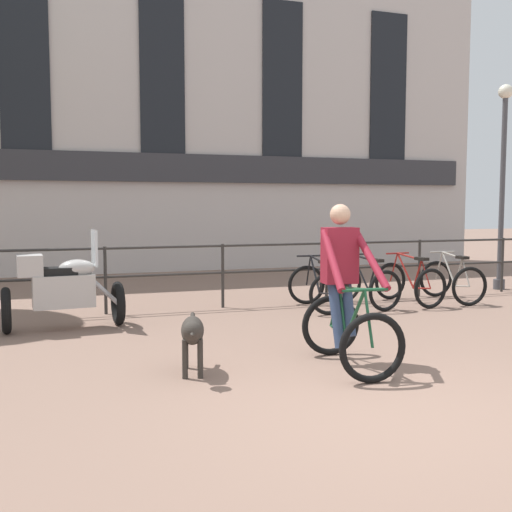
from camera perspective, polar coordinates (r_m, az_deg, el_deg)
ground_plane at (r=5.23m, az=12.67°, el=-14.09°), size 60.00×60.00×0.00m
canal_railing at (r=9.82m, az=-3.19°, el=-0.84°), size 15.05×0.05×1.05m
building_facade at (r=15.62m, az=-9.09°, el=13.98°), size 18.00×0.72×8.37m
cyclist_with_bike at (r=6.37m, az=8.50°, el=-3.53°), size 0.77×1.22×1.70m
dog at (r=6.01m, az=-6.07°, el=-7.28°), size 0.35×0.97×0.60m
parked_motorcycle at (r=8.50m, az=-17.95°, el=-2.96°), size 1.61×0.74×1.35m
parked_bicycle_near_lamp at (r=9.72m, az=5.87°, el=-2.99°), size 0.74×1.15×0.86m
parked_bicycle_mid_left at (r=10.11m, az=10.33°, el=-2.74°), size 0.83×1.20×0.86m
parked_bicycle_mid_right at (r=10.55m, az=14.43°, el=-2.50°), size 0.78×1.18×0.86m
parked_bicycle_far_end at (r=11.04m, az=18.18°, el=-2.27°), size 0.75×1.16×0.86m
street_lamp at (r=12.86m, az=22.45°, el=7.14°), size 0.28×0.28×4.03m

